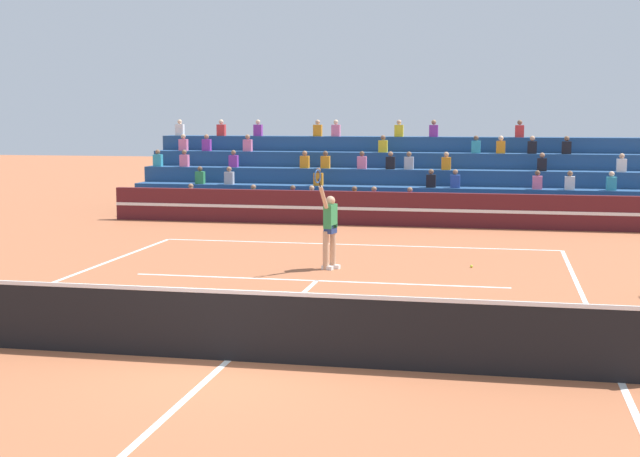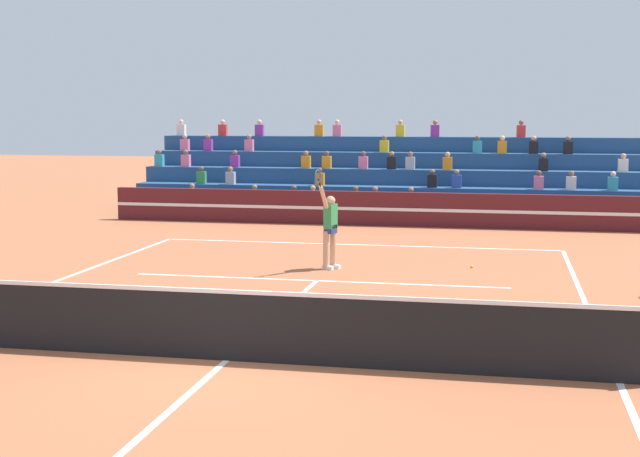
% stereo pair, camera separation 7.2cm
% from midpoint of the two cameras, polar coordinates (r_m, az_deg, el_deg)
% --- Properties ---
extents(ground_plane, '(120.00, 120.00, 0.00)m').
position_cam_midpoint_polar(ground_plane, '(13.23, -5.85, -8.41)').
color(ground_plane, '#AD603D').
extents(court_lines, '(11.10, 23.90, 0.01)m').
position_cam_midpoint_polar(court_lines, '(13.23, -5.85, -8.39)').
color(court_lines, white).
rests_on(court_lines, ground).
extents(tennis_net, '(12.00, 0.10, 1.10)m').
position_cam_midpoint_polar(tennis_net, '(13.09, -5.88, -6.12)').
color(tennis_net, slate).
rests_on(tennis_net, ground).
extents(sponsor_banner_wall, '(18.00, 0.26, 1.10)m').
position_cam_midpoint_polar(sponsor_banner_wall, '(28.82, 3.88, 1.27)').
color(sponsor_banner_wall, '#51191E').
rests_on(sponsor_banner_wall, ground).
extents(bleacher_stand, '(18.25, 4.75, 3.38)m').
position_cam_midpoint_polar(bleacher_stand, '(32.54, 4.78, 2.78)').
color(bleacher_stand, navy).
rests_on(bleacher_stand, ground).
extents(tennis_player, '(0.45, 1.16, 2.42)m').
position_cam_midpoint_polar(tennis_player, '(20.60, 0.73, 0.08)').
color(tennis_player, tan).
rests_on(tennis_player, ground).
extents(tennis_ball, '(0.07, 0.07, 0.07)m').
position_cam_midpoint_polar(tennis_ball, '(21.22, 9.78, -2.40)').
color(tennis_ball, '#C6DB33').
rests_on(tennis_ball, ground).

